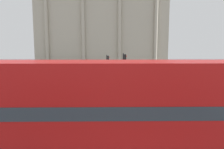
% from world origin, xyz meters
% --- Properties ---
extents(double_decker_bus, '(10.15, 2.67, 4.08)m').
position_xyz_m(double_decker_bus, '(-0.69, 5.19, 2.29)').
color(double_decker_bus, black).
rests_on(double_decker_bus, ground_plane).
extents(plaza_building_left, '(35.45, 13.19, 20.98)m').
position_xyz_m(plaza_building_left, '(-2.51, 56.26, 10.50)').
color(plaza_building_left, '#B2A893').
rests_on(plaza_building_left, ground_plane).
extents(traffic_light_near, '(0.42, 0.24, 3.39)m').
position_xyz_m(traffic_light_near, '(6.69, 11.50, 2.23)').
color(traffic_light_near, black).
rests_on(traffic_light_near, ground_plane).
extents(traffic_light_mid, '(0.42, 0.24, 4.17)m').
position_xyz_m(traffic_light_mid, '(0.95, 18.03, 2.71)').
color(traffic_light_mid, black).
rests_on(traffic_light_mid, ground_plane).
extents(traffic_light_far, '(0.42, 0.24, 3.86)m').
position_xyz_m(traffic_light_far, '(-0.77, 24.18, 2.52)').
color(traffic_light_far, black).
rests_on(traffic_light_far, ground_plane).
extents(car_white, '(4.20, 1.93, 1.35)m').
position_xyz_m(car_white, '(-4.03, 17.48, 0.70)').
color(car_white, black).
rests_on(car_white, ground_plane).
extents(pedestrian_yellow, '(0.32, 0.32, 1.64)m').
position_xyz_m(pedestrian_yellow, '(-6.88, 30.43, 0.94)').
color(pedestrian_yellow, '#282B33').
rests_on(pedestrian_yellow, ground_plane).
extents(pedestrian_blue, '(0.32, 0.32, 1.59)m').
position_xyz_m(pedestrian_blue, '(-6.49, 14.39, 0.91)').
color(pedestrian_blue, '#282B33').
rests_on(pedestrian_blue, ground_plane).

